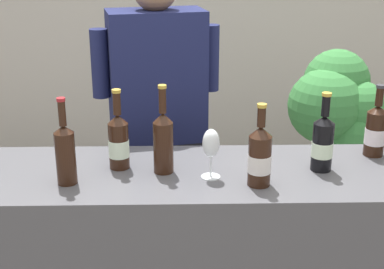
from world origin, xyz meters
The scene contains 9 objects.
wine_bottle_0 centered at (-0.19, 0.00, 1.09)m, with size 0.08×0.08×0.34m.
wine_bottle_1 centered at (0.16, -0.12, 1.07)m, with size 0.08×0.08×0.31m.
wine_bottle_2 centered at (0.42, 0.01, 1.07)m, with size 0.08×0.08×0.31m.
wine_bottle_3 centered at (0.67, 0.15, 1.07)m, with size 0.08×0.08×0.30m.
wine_bottle_6 centered at (-0.36, 0.04, 1.07)m, with size 0.08×0.08×0.31m.
wine_bottle_9 centered at (-0.53, -0.09, 1.08)m, with size 0.07×0.07×0.32m.
wine_glass centered at (-0.01, -0.06, 1.09)m, with size 0.07×0.07×0.19m.
person_server centered at (-0.23, 0.58, 0.82)m, with size 0.59×0.33×1.69m.
potted_shrub centered at (0.86, 1.29, 0.76)m, with size 0.60×0.55×1.16m.
Camera 1 is at (-0.12, -1.94, 1.82)m, focal length 51.69 mm.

